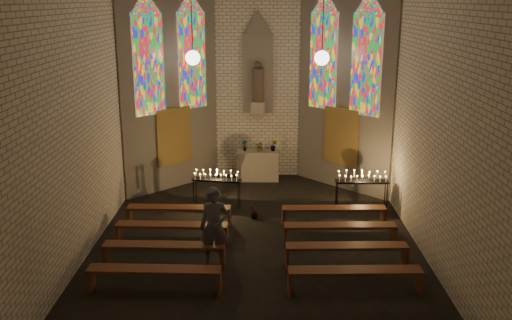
{
  "coord_description": "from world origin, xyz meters",
  "views": [
    {
      "loc": [
        0.15,
        -12.83,
        5.91
      ],
      "look_at": [
        -0.01,
        1.24,
        1.89
      ],
      "focal_mm": 40.0,
      "sensor_mm": 36.0,
      "label": 1
    }
  ],
  "objects_px": {
    "visitor": "(214,227)",
    "votive_stand_left": "(216,177)",
    "votive_stand_right": "(362,179)",
    "aisle_flower_pot": "(254,212)",
    "altar": "(258,165)"
  },
  "relations": [
    {
      "from": "visitor",
      "to": "votive_stand_right",
      "type": "bearing_deg",
      "value": 40.05
    },
    {
      "from": "votive_stand_left",
      "to": "votive_stand_right",
      "type": "distance_m",
      "value": 4.18
    },
    {
      "from": "visitor",
      "to": "altar",
      "type": "bearing_deg",
      "value": 79.92
    },
    {
      "from": "votive_stand_right",
      "to": "visitor",
      "type": "distance_m",
      "value": 5.26
    },
    {
      "from": "aisle_flower_pot",
      "to": "visitor",
      "type": "xyz_separation_m",
      "value": [
        -0.86,
        -2.83,
        0.74
      ]
    },
    {
      "from": "votive_stand_left",
      "to": "visitor",
      "type": "distance_m",
      "value": 3.8
    },
    {
      "from": "votive_stand_right",
      "to": "votive_stand_left",
      "type": "bearing_deg",
      "value": 176.63
    },
    {
      "from": "visitor",
      "to": "aisle_flower_pot",
      "type": "bearing_deg",
      "value": 71.28
    },
    {
      "from": "altar",
      "to": "visitor",
      "type": "distance_m",
      "value": 6.41
    },
    {
      "from": "aisle_flower_pot",
      "to": "visitor",
      "type": "height_order",
      "value": "visitor"
    },
    {
      "from": "visitor",
      "to": "votive_stand_left",
      "type": "bearing_deg",
      "value": 92.0
    },
    {
      "from": "aisle_flower_pot",
      "to": "visitor",
      "type": "distance_m",
      "value": 3.05
    },
    {
      "from": "votive_stand_left",
      "to": "votive_stand_right",
      "type": "xyz_separation_m",
      "value": [
        4.17,
        -0.28,
        0.06
      ]
    },
    {
      "from": "altar",
      "to": "aisle_flower_pot",
      "type": "bearing_deg",
      "value": -91.01
    },
    {
      "from": "altar",
      "to": "visitor",
      "type": "bearing_deg",
      "value": -98.29
    }
  ]
}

